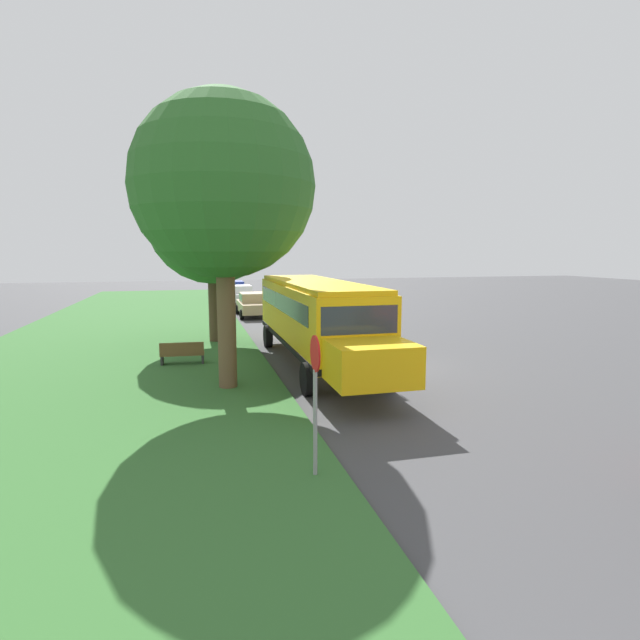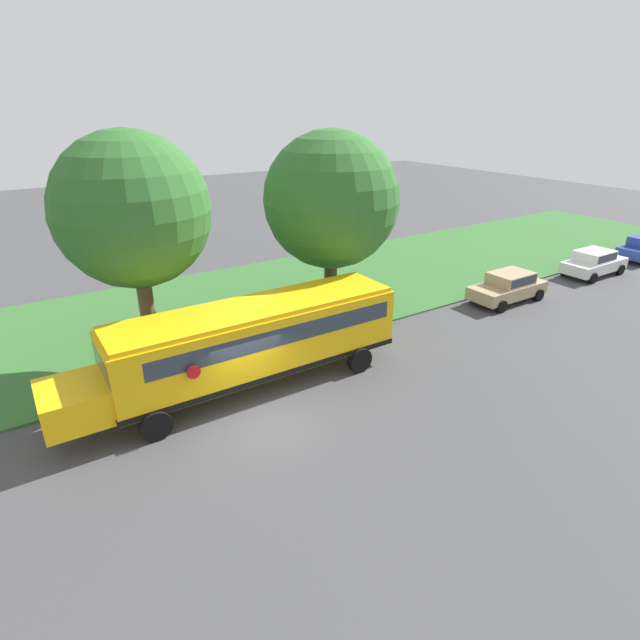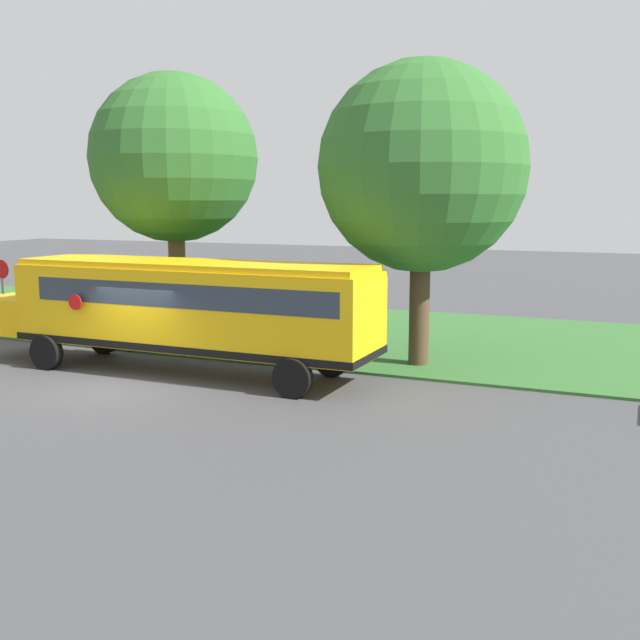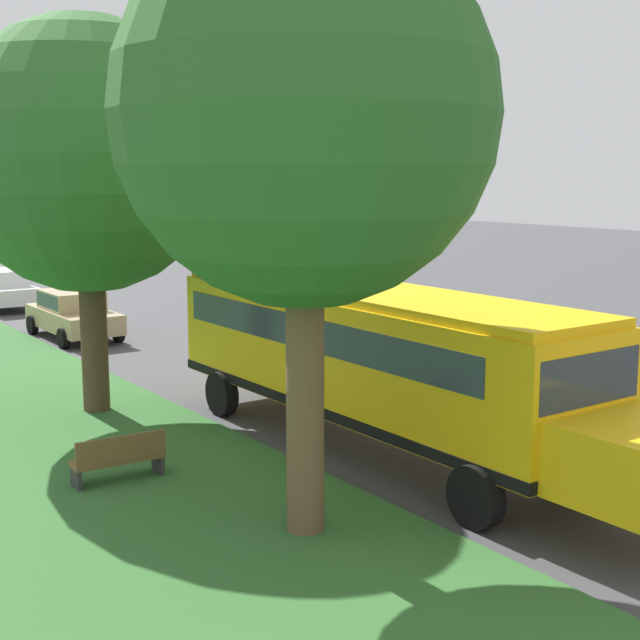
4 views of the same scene
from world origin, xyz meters
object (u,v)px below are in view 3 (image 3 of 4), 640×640
(oak_tree_beside_bus, at_px, (176,157))
(oak_tree_roadside_mid, at_px, (423,169))
(stop_sign, at_px, (2,288))
(school_bus, at_px, (184,305))
(park_bench, at_px, (294,331))

(oak_tree_beside_bus, height_order, oak_tree_roadside_mid, oak_tree_beside_bus)
(oak_tree_roadside_mid, xyz_separation_m, stop_sign, (1.21, -15.08, -3.96))
(stop_sign, bearing_deg, school_bus, 75.74)
(school_bus, relative_size, stop_sign, 4.53)
(stop_sign, relative_size, park_bench, 1.68)
(park_bench, bearing_deg, school_bus, -11.93)
(school_bus, bearing_deg, park_bench, 168.07)
(school_bus, distance_m, stop_sign, 9.61)
(school_bus, xyz_separation_m, oak_tree_beside_bus, (-3.60, -2.60, 4.32))
(school_bus, distance_m, oak_tree_roadside_mid, 7.77)
(oak_tree_beside_bus, distance_m, park_bench, 6.95)
(oak_tree_beside_bus, bearing_deg, park_bench, 109.94)
(oak_tree_beside_bus, distance_m, oak_tree_roadside_mid, 8.39)
(school_bus, relative_size, oak_tree_beside_bus, 1.39)
(school_bus, distance_m, oak_tree_beside_bus, 6.20)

